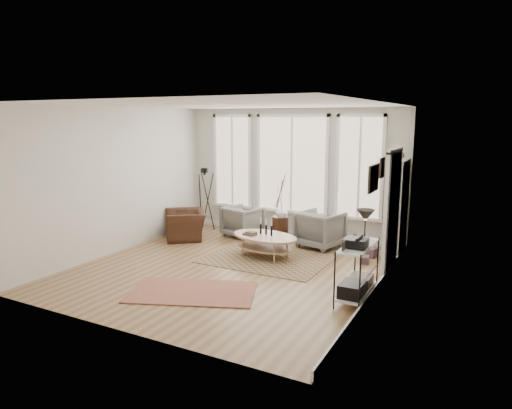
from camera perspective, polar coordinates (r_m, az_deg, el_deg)
The scene contains 17 objects.
room at distance 7.99m, azimuth -3.06°, elevation 1.73°, with size 5.50×5.54×2.90m.
bay_window at distance 10.36m, azimuth 4.48°, elevation 4.79°, with size 4.14×0.12×2.24m.
door at distance 8.19m, azimuth 16.70°, elevation -0.64°, with size 0.09×1.06×2.22m.
bookcase at distance 9.29m, azimuth 17.13°, elevation -0.42°, with size 0.31×0.85×2.06m.
low_shelf at distance 7.02m, azimuth 12.57°, elevation -7.49°, with size 0.38×1.08×1.30m.
wall_art at distance 6.70m, azimuth 14.74°, elevation 3.55°, with size 0.04×0.88×0.44m.
rug_main at distance 8.87m, azimuth 1.39°, elevation -6.77°, with size 2.32×1.74×0.01m, color brown.
rug_runner at distance 7.31m, azimuth -7.97°, elevation -10.73°, with size 1.94×1.08×0.01m, color maroon.
coffee_table at distance 8.91m, azimuth 1.05°, elevation -4.46°, with size 1.50×1.10×0.63m.
armchair_left at distance 10.47m, azimuth -1.66°, elevation -2.09°, with size 0.75×0.77×0.70m, color slate.
armchair_right at distance 9.67m, azimuth 8.01°, elevation -3.06°, with size 0.83×0.85×0.77m, color slate.
side_table at distance 10.06m, azimuth 3.07°, elevation -0.46°, with size 0.36×0.36×1.51m.
vase at distance 9.95m, azimuth 3.24°, elevation -0.90°, with size 0.26×0.26×0.27m, color silver.
accent_chair at distance 10.39m, azimuth -8.79°, elevation -2.51°, with size 0.85×0.98×0.64m, color #371D11.
tripod_camera at distance 11.05m, azimuth -6.37°, elevation 0.34°, with size 0.53×0.53×1.51m.
book_stack_near at distance 9.28m, azimuth 14.14°, elevation -5.79°, with size 0.22×0.28×0.18m, color brown.
book_stack_far at distance 8.84m, azimuth 13.39°, elevation -6.72°, with size 0.17×0.21×0.14m, color brown.
Camera 1 is at (4.06, -6.75, 2.67)m, focal length 32.00 mm.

